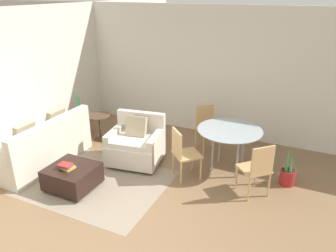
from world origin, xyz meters
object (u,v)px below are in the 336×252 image
Objects in this scene: dining_chair_near_left at (182,151)px; dining_chair_far_left at (207,125)px; ottoman at (72,176)px; dining_chair_near_right at (258,167)px; potted_plant at (81,123)px; tv_remote_primary at (70,166)px; book_stack at (66,166)px; armchair at (136,144)px; dining_table at (230,134)px; side_table at (99,122)px; potted_plant_small at (288,174)px; couch at (40,147)px.

dining_chair_near_left and dining_chair_far_left have the same top height.
dining_chair_far_left reaches higher than ottoman.
ottoman is 2.95m from dining_chair_near_right.
dining_chair_far_left is at bearing 10.40° from potted_plant.
potted_plant reaches higher than tv_remote_primary.
dining_chair_far_left is at bearing 55.81° from tv_remote_primary.
potted_plant is (-1.23, 1.84, -0.15)m from book_stack.
tv_remote_primary is at bearing -114.66° from armchair.
potted_plant is 3.42m from dining_table.
armchair is 0.97× the size of potted_plant.
book_stack is at bearing -123.20° from dining_chair_far_left.
side_table is at bearing 162.88° from dining_chair_near_left.
armchair reaches higher than potted_plant_small.
couch is at bearing -158.97° from dining_table.
ottoman is 0.22m from book_stack.
couch is 3.20m from dining_chair_far_left.
potted_plant is at bearing 165.00° from dining_chair_near_left.
couch reaches higher than dining_chair_far_left.
dining_chair_near_right is 0.77m from potted_plant_small.
armchair is at bearing 175.97° from dining_chair_near_right.
ottoman is 0.83× the size of dining_chair_near_right.
dining_chair_near_left is at bearing -15.00° from potted_plant.
dining_chair_near_left reaches higher than tv_remote_primary.
dining_table is 1.80× the size of potted_plant_small.
ottoman is 0.83× the size of dining_chair_near_left.
tv_remote_primary is at bearing -124.19° from dining_chair_far_left.
ottoman is 2.19m from potted_plant.
book_stack is 2.22m from potted_plant.
potted_plant_small is (1.67, -0.69, -0.32)m from dining_chair_far_left.
dining_chair_near_left is at bearing 33.41° from tv_remote_primary.
dining_chair_near_left is (2.60, 0.61, 0.21)m from couch.
ottoman is 3.55m from potted_plant_small.
dining_chair_near_left reaches higher than ottoman.
armchair reaches higher than ottoman.
book_stack is 1.90m from side_table.
tv_remote_primary is (0.00, 0.09, -0.03)m from book_stack.
ottoman is (1.10, -0.43, -0.10)m from couch.
side_table is at bearing 73.10° from couch.
ottoman is 0.69× the size of potted_plant.
couch is 3.41× the size of side_table.
dining_chair_far_left is (2.77, 0.51, 0.25)m from potted_plant.
book_stack is (-0.04, -0.06, 0.21)m from ottoman.
side_table is at bearing 111.52° from tv_remote_primary.
armchair is at bearing -18.24° from potted_plant.
couch reaches higher than dining_table.
armchair reaches higher than side_table.
armchair is at bearing 25.80° from couch.
dining_chair_near_right is at bearing 9.07° from couch.
potted_plant is 1.20× the size of dining_chair_far_left.
tv_remote_primary is at bearing 88.87° from book_stack.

